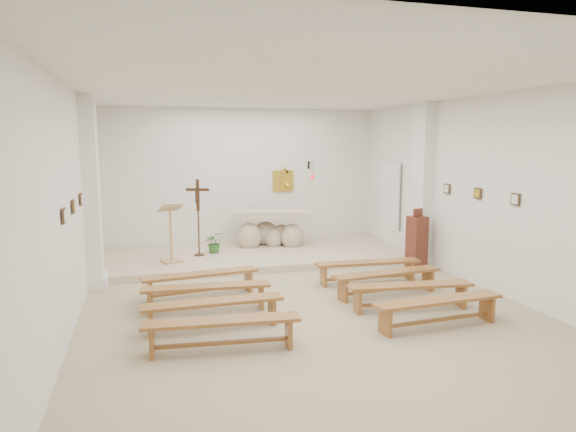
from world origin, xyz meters
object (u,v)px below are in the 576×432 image
object	(u,v)px
bench_left_second	(206,292)
bench_left_third	(213,308)
lectern	(171,233)
crucifix_stand	(198,212)
bench_right_fourth	(438,306)
bench_left_front	(201,279)
donation_pedestal	(417,241)
bench_right_third	(410,290)
bench_left_fourth	(222,327)
altar	(271,231)
bench_right_front	(368,267)
bench_right_second	(387,278)

from	to	relation	value
bench_left_second	bench_left_third	distance (m)	0.81
lectern	crucifix_stand	distance (m)	0.86
bench_right_fourth	lectern	bearing A→B (deg)	123.95
bench_left_front	bench_left_second	bearing A→B (deg)	-97.90
donation_pedestal	bench_right_third	size ratio (longest dim) A/B	0.62
bench_left_fourth	donation_pedestal	bearing A→B (deg)	40.60
crucifix_stand	bench_left_fourth	bearing A→B (deg)	-71.58
bench_left_fourth	bench_left_third	bearing A→B (deg)	95.38
bench_left_second	bench_right_third	world-z (taller)	same
altar	bench_left_fourth	bearing A→B (deg)	-97.66
bench_right_front	bench_right_second	bearing A→B (deg)	-86.51
altar	bench_right_third	bearing A→B (deg)	-65.20
crucifix_stand	bench_right_front	size ratio (longest dim) A/B	0.84
altar	bench_right_second	xyz separation A→B (m)	(1.08, -4.06, -0.19)
lectern	donation_pedestal	xyz separation A→B (m)	(5.04, -1.26, -0.22)
bench_right_second	bench_right_fourth	size ratio (longest dim) A/B	1.00
bench_left_front	bench_left_second	distance (m)	0.81
altar	lectern	bearing A→B (deg)	-142.91
bench_left_second	bench_left_third	xyz separation A→B (m)	(-0.00, -0.81, 0.00)
bench_left_front	bench_right_front	bearing A→B (deg)	-7.90
bench_left_front	lectern	bearing A→B (deg)	92.01
donation_pedestal	bench_right_front	distance (m)	1.77
bench_right_second	bench_right_third	xyz separation A→B (m)	(0.00, -0.81, 0.00)
altar	crucifix_stand	size ratio (longest dim) A/B	1.13
crucifix_stand	bench_left_front	size ratio (longest dim) A/B	0.84
altar	donation_pedestal	bearing A→B (deg)	-30.09
bench_right_front	bench_left_fourth	size ratio (longest dim) A/B	1.00
donation_pedestal	bench_left_second	world-z (taller)	donation_pedestal
bench_left_third	bench_left_fourth	size ratio (longest dim) A/B	0.99
lectern	bench_right_fourth	world-z (taller)	lectern
lectern	bench_left_fourth	size ratio (longest dim) A/B	0.63
crucifix_stand	bench_right_second	world-z (taller)	crucifix_stand
bench_left_third	bench_left_fourth	bearing A→B (deg)	-91.50
bench_left_fourth	bench_right_fourth	size ratio (longest dim) A/B	1.00
bench_left_second	bench_right_second	bearing A→B (deg)	4.73
altar	bench_right_front	world-z (taller)	altar
crucifix_stand	bench_right_fourth	world-z (taller)	crucifix_stand
crucifix_stand	bench_right_front	bearing A→B (deg)	-20.80
bench_right_front	bench_right_third	xyz separation A→B (m)	(0.00, -1.62, 0.00)
bench_right_second	bench_left_fourth	xyz separation A→B (m)	(-3.14, -1.62, 0.00)
bench_left_third	lectern	bearing A→B (deg)	94.16
bench_left_third	bench_right_third	distance (m)	3.14
bench_right_fourth	bench_right_second	bearing A→B (deg)	86.32
lectern	bench_right_fourth	size ratio (longest dim) A/B	0.63
bench_left_fourth	bench_right_fourth	xyz separation A→B (m)	(3.14, -0.00, 0.00)
donation_pedestal	bench_left_fourth	bearing A→B (deg)	-156.46
lectern	crucifix_stand	xyz separation A→B (m)	(0.62, 0.48, 0.35)
bench_left_front	bench_left_fourth	xyz separation A→B (m)	(0.00, -2.43, 0.00)
altar	bench_right_third	xyz separation A→B (m)	(1.08, -4.87, -0.19)
bench_right_second	bench_right_fourth	distance (m)	1.62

